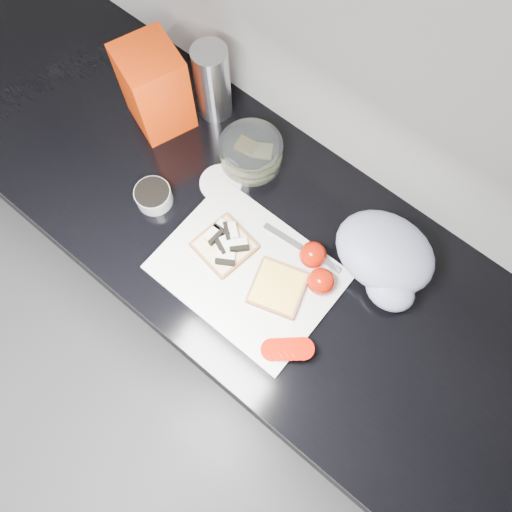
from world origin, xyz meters
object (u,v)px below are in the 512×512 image
Objects in this scene: glass_bowl at (251,152)px; steel_canister at (213,83)px; bread_bag at (155,88)px; cutting_board at (248,272)px.

glass_bowl is 0.19m from steel_canister.
cutting_board is at bearing -2.85° from bread_bag.
glass_bowl is at bearing 30.55° from bread_bag.
glass_bowl is at bearing -19.06° from steel_canister.
steel_canister is at bearing 69.47° from bread_bag.
glass_bowl is 0.28m from bread_bag.
bread_bag is at bearing -169.69° from glass_bowl.
glass_bowl is (-0.19, 0.24, 0.03)m from cutting_board.
cutting_board is 1.90× the size of steel_canister.
bread_bag is 0.14m from steel_canister.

